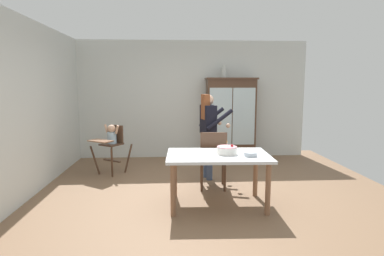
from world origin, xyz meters
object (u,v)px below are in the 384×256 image
Objects in this scene: ceramic_vase at (224,72)px; adult_person at (209,126)px; high_chair_with_toddler at (111,140)px; dining_chair_far_side at (213,156)px; serving_bowl at (250,154)px; birthday_cake at (227,150)px; china_cabinet at (230,118)px; dining_table at (218,161)px.

ceramic_vase is 1.91m from adult_person.
dining_chair_far_side is (1.82, -1.06, -0.10)m from high_chair_with_toddler.
adult_person is 1.51m from serving_bowl.
serving_bowl is (0.29, -0.15, -0.03)m from birthday_cake.
birthday_cake is at bearing -101.31° from china_cabinet.
dining_chair_far_side is (0.01, -0.62, -0.41)m from adult_person.
serving_bowl is (0.42, -0.15, 0.13)m from dining_table.
adult_person reaches higher than dining_chair_far_side.
serving_bowl is at bearing 120.29° from dining_chair_far_side.
china_cabinet is 1.21× the size of adult_person.
adult_person is (-0.51, -1.55, -1.00)m from ceramic_vase.
dining_chair_far_side is at bearing 167.17° from adult_person.
ceramic_vase is 2.89m from high_chair_with_toddler.
dining_chair_far_side reaches higher than dining_table.
ceramic_vase is 3.18m from dining_table.
adult_person is at bearing 95.07° from birthday_cake.
china_cabinet is 1.69m from adult_person.
serving_bowl reaches higher than dining_table.
high_chair_with_toddler is at bearing -26.13° from dining_chair_far_side.
adult_person is 8.50× the size of serving_bowl.
high_chair_with_toddler is at bearing -156.05° from china_cabinet.
high_chair_with_toddler is 2.49m from dining_table.
birthday_cake is (-0.40, -2.83, -1.18)m from ceramic_vase.
adult_person is 5.47× the size of birthday_cake.
china_cabinet is at bearing -37.28° from adult_person.
dining_table is (1.80, -1.73, -0.01)m from high_chair_with_toddler.
dining_chair_far_side is at bearing -103.16° from ceramic_vase.
high_chair_with_toddler is 3.39× the size of birthday_cake.
china_cabinet is at bearing 58.09° from high_chair_with_toddler.
high_chair_with_toddler is 5.28× the size of serving_bowl.
birthday_cake is at bearing -7.68° from high_chair_with_toddler.
birthday_cake is (1.92, -1.72, 0.14)m from high_chair_with_toddler.
serving_bowl is (2.22, -1.87, 0.11)m from high_chair_with_toddler.
ceramic_vase is at bearing 87.98° from serving_bowl.
dining_chair_far_side reaches higher than high_chair_with_toddler.
high_chair_with_toddler is at bearing 136.19° from dining_table.
adult_person is at bearing -108.40° from ceramic_vase.
dining_chair_far_side is at bearing -107.25° from china_cabinet.
high_chair_with_toddler is 2.11m from dining_chair_far_side.
dining_table is 0.67m from dining_chair_far_side.
ceramic_vase is at bearing -99.07° from dining_chair_far_side.
china_cabinet is 6.62× the size of birthday_cake.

